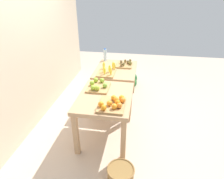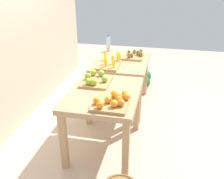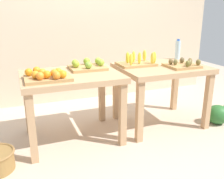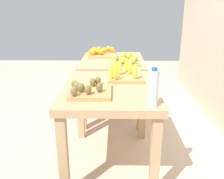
{
  "view_description": "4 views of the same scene",
  "coord_description": "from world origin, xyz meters",
  "px_view_note": "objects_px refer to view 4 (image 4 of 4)",
  "views": [
    {
      "loc": [
        -3.07,
        -0.52,
        2.22
      ],
      "look_at": [
        -0.07,
        -0.02,
        0.61
      ],
      "focal_mm": 31.4,
      "sensor_mm": 36.0,
      "label": 1
    },
    {
      "loc": [
        -3.12,
        -0.65,
        2.04
      ],
      "look_at": [
        -0.02,
        0.02,
        0.53
      ],
      "focal_mm": 41.23,
      "sensor_mm": 36.0,
      "label": 2
    },
    {
      "loc": [
        -1.09,
        -2.59,
        1.4
      ],
      "look_at": [
        -0.09,
        0.01,
        0.53
      ],
      "focal_mm": 40.37,
      "sensor_mm": 36.0,
      "label": 3
    },
    {
      "loc": [
        2.59,
        0.05,
        1.42
      ],
      "look_at": [
        -0.05,
        0.0,
        0.52
      ],
      "focal_mm": 39.62,
      "sensor_mm": 36.0,
      "label": 4
    }
  ],
  "objects_px": {
    "kiwi_bin": "(89,90)",
    "wicker_basket": "(92,88)",
    "display_table_right": "(110,98)",
    "orange_bin": "(101,53)",
    "banana_crate": "(124,74)",
    "display_table_left": "(112,68)",
    "apple_bin": "(125,60)",
    "water_bottle": "(153,88)"
  },
  "relations": [
    {
      "from": "apple_bin",
      "to": "water_bottle",
      "type": "distance_m",
      "value": 1.33
    },
    {
      "from": "banana_crate",
      "to": "orange_bin",
      "type": "bearing_deg",
      "value": -165.52
    },
    {
      "from": "display_table_right",
      "to": "banana_crate",
      "type": "relative_size",
      "value": 2.34
    },
    {
      "from": "kiwi_bin",
      "to": "wicker_basket",
      "type": "bearing_deg",
      "value": -174.87
    },
    {
      "from": "water_bottle",
      "to": "apple_bin",
      "type": "bearing_deg",
      "value": -173.77
    },
    {
      "from": "orange_bin",
      "to": "banana_crate",
      "type": "relative_size",
      "value": 0.99
    },
    {
      "from": "display_table_left",
      "to": "water_bottle",
      "type": "relative_size",
      "value": 3.79
    },
    {
      "from": "kiwi_bin",
      "to": "wicker_basket",
      "type": "height_order",
      "value": "kiwi_bin"
    },
    {
      "from": "banana_crate",
      "to": "wicker_basket",
      "type": "height_order",
      "value": "banana_crate"
    },
    {
      "from": "apple_bin",
      "to": "kiwi_bin",
      "type": "height_order",
      "value": "apple_bin"
    },
    {
      "from": "display_table_right",
      "to": "wicker_basket",
      "type": "bearing_deg",
      "value": -169.7
    },
    {
      "from": "orange_bin",
      "to": "apple_bin",
      "type": "height_order",
      "value": "apple_bin"
    },
    {
      "from": "display_table_right",
      "to": "apple_bin",
      "type": "distance_m",
      "value": 0.92
    },
    {
      "from": "banana_crate",
      "to": "display_table_right",
      "type": "bearing_deg",
      "value": -25.8
    },
    {
      "from": "orange_bin",
      "to": "water_bottle",
      "type": "relative_size",
      "value": 1.6
    },
    {
      "from": "orange_bin",
      "to": "banana_crate",
      "type": "height_order",
      "value": "banana_crate"
    },
    {
      "from": "display_table_left",
      "to": "orange_bin",
      "type": "xyz_separation_m",
      "value": [
        -0.27,
        -0.16,
        0.15
      ]
    },
    {
      "from": "banana_crate",
      "to": "apple_bin",
      "type": "bearing_deg",
      "value": 177.18
    },
    {
      "from": "display_table_right",
      "to": "water_bottle",
      "type": "relative_size",
      "value": 3.79
    },
    {
      "from": "display_table_right",
      "to": "kiwi_bin",
      "type": "height_order",
      "value": "kiwi_bin"
    },
    {
      "from": "display_table_right",
      "to": "wicker_basket",
      "type": "xyz_separation_m",
      "value": [
        -1.93,
        -0.35,
        -0.55
      ]
    },
    {
      "from": "display_table_left",
      "to": "banana_crate",
      "type": "relative_size",
      "value": 2.34
    },
    {
      "from": "banana_crate",
      "to": "wicker_basket",
      "type": "distance_m",
      "value": 1.87
    },
    {
      "from": "apple_bin",
      "to": "kiwi_bin",
      "type": "relative_size",
      "value": 1.14
    },
    {
      "from": "display_table_left",
      "to": "apple_bin",
      "type": "relative_size",
      "value": 2.53
    },
    {
      "from": "apple_bin",
      "to": "wicker_basket",
      "type": "height_order",
      "value": "apple_bin"
    },
    {
      "from": "display_table_right",
      "to": "banana_crate",
      "type": "distance_m",
      "value": 0.33
    },
    {
      "from": "display_table_left",
      "to": "apple_bin",
      "type": "distance_m",
      "value": 0.32
    },
    {
      "from": "display_table_right",
      "to": "wicker_basket",
      "type": "relative_size",
      "value": 2.9
    },
    {
      "from": "display_table_right",
      "to": "orange_bin",
      "type": "relative_size",
      "value": 2.36
    },
    {
      "from": "display_table_right",
      "to": "kiwi_bin",
      "type": "xyz_separation_m",
      "value": [
        0.19,
        -0.16,
        0.14
      ]
    },
    {
      "from": "display_table_left",
      "to": "wicker_basket",
      "type": "bearing_deg",
      "value": -156.55
    },
    {
      "from": "apple_bin",
      "to": "wicker_basket",
      "type": "bearing_deg",
      "value": -153.84
    },
    {
      "from": "display_table_left",
      "to": "kiwi_bin",
      "type": "relative_size",
      "value": 2.87
    },
    {
      "from": "display_table_left",
      "to": "apple_bin",
      "type": "bearing_deg",
      "value": 34.71
    },
    {
      "from": "apple_bin",
      "to": "water_bottle",
      "type": "bearing_deg",
      "value": 6.23
    },
    {
      "from": "water_bottle",
      "to": "wicker_basket",
      "type": "height_order",
      "value": "water_bottle"
    },
    {
      "from": "display_table_right",
      "to": "kiwi_bin",
      "type": "bearing_deg",
      "value": -40.4
    },
    {
      "from": "kiwi_bin",
      "to": "wicker_basket",
      "type": "xyz_separation_m",
      "value": [
        -2.11,
        -0.19,
        -0.69
      ]
    },
    {
      "from": "display_table_right",
      "to": "banana_crate",
      "type": "height_order",
      "value": "banana_crate"
    },
    {
      "from": "orange_bin",
      "to": "water_bottle",
      "type": "height_order",
      "value": "water_bottle"
    },
    {
      "from": "orange_bin",
      "to": "wicker_basket",
      "type": "bearing_deg",
      "value": -160.7
    }
  ]
}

